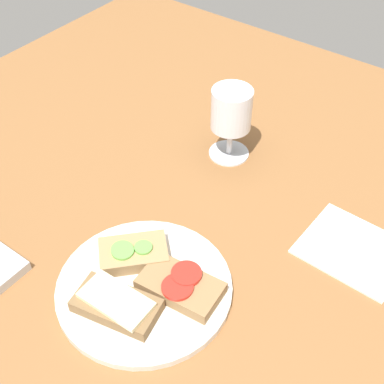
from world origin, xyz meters
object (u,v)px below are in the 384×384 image
sandwich_with_cucumber (133,253)px  wine_glass (231,114)px  plate (144,288)px  napkin (353,250)px  sandwich_with_tomato (181,285)px  sandwich_with_cheese (117,304)px

sandwich_with_cucumber → wine_glass: bearing=5.5°
plate → napkin: size_ratio=1.65×
plate → sandwich_with_tomato: size_ratio=2.08×
plate → sandwich_with_cheese: sandwich_with_cheese is taller
sandwich_with_tomato → napkin: bearing=-35.9°
plate → wine_glass: (33.71, 7.56, 8.74)cm
sandwich_with_tomato → wine_glass: wine_glass is taller
sandwich_with_cheese → wine_glass: 40.41cm
sandwich_with_cheese → napkin: bearing=-35.2°
sandwich_with_cheese → wine_glass: (39.15, 7.25, 6.89)cm
wine_glass → sandwich_with_tomato: bearing=-158.3°
sandwich_with_cheese → sandwich_with_tomato: 9.47cm
plate → sandwich_with_cucumber: bearing=57.5°
plate → sandwich_with_cheese: bearing=176.7°
plate → sandwich_with_cheese: size_ratio=2.00×
plate → sandwich_with_cheese: (-5.43, 0.31, 1.85)cm
sandwich_with_tomato → sandwich_with_cucumber: same height
sandwich_with_tomato → napkin: 28.54cm
plate → wine_glass: size_ratio=1.83×
sandwich_with_cheese → napkin: size_ratio=0.82×
sandwich_with_cucumber → napkin: bearing=-49.2°
wine_glass → napkin: size_ratio=0.90×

